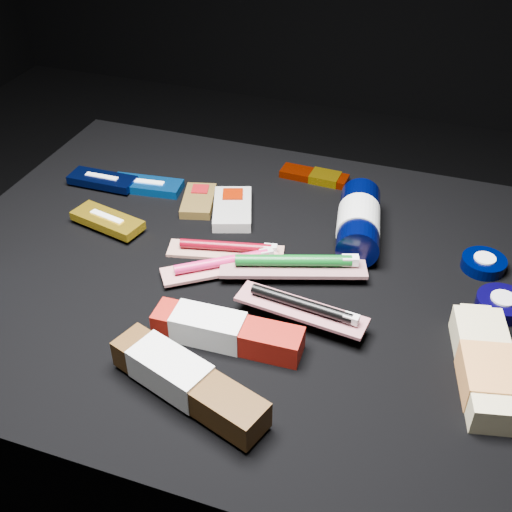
% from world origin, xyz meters
% --- Properties ---
extents(ground, '(3.00, 3.00, 0.00)m').
position_xyz_m(ground, '(0.00, 0.00, 0.00)').
color(ground, black).
rests_on(ground, ground).
extents(cloth_table, '(0.98, 0.78, 0.40)m').
position_xyz_m(cloth_table, '(0.00, 0.00, 0.20)').
color(cloth_table, black).
rests_on(cloth_table, ground).
extents(luna_bar_0, '(0.13, 0.06, 0.02)m').
position_xyz_m(luna_bar_0, '(-0.25, 0.16, 0.41)').
color(luna_bar_0, '#08428F').
rests_on(luna_bar_0, cloth_table).
extents(luna_bar_1, '(0.11, 0.05, 0.01)m').
position_xyz_m(luna_bar_1, '(-0.30, 0.16, 0.41)').
color(luna_bar_1, '#1F3FA2').
rests_on(luna_bar_1, cloth_table).
extents(luna_bar_2, '(0.12, 0.05, 0.02)m').
position_xyz_m(luna_bar_2, '(-0.33, 0.15, 0.41)').
color(luna_bar_2, black).
rests_on(luna_bar_2, cloth_table).
extents(luna_bar_3, '(0.13, 0.07, 0.02)m').
position_xyz_m(luna_bar_3, '(-0.25, 0.03, 0.41)').
color(luna_bar_3, gold).
rests_on(luna_bar_3, cloth_table).
extents(clif_bar_0, '(0.08, 0.11, 0.02)m').
position_xyz_m(clif_bar_0, '(-0.14, 0.15, 0.41)').
color(clif_bar_0, '#4E3A18').
rests_on(clif_bar_0, cloth_table).
extents(clif_bar_1, '(0.10, 0.13, 0.02)m').
position_xyz_m(clif_bar_1, '(-0.07, 0.14, 0.41)').
color(clif_bar_1, '#9E9D98').
rests_on(clif_bar_1, cloth_table).
extents(power_bar, '(0.13, 0.05, 0.02)m').
position_xyz_m(power_bar, '(0.04, 0.30, 0.41)').
color(power_bar, '#691301').
rests_on(power_bar, cloth_table).
extents(lotion_bottle, '(0.09, 0.22, 0.07)m').
position_xyz_m(lotion_bottle, '(0.15, 0.13, 0.43)').
color(lotion_bottle, black).
rests_on(lotion_bottle, cloth_table).
extents(cream_tin_upper, '(0.07, 0.07, 0.02)m').
position_xyz_m(cream_tin_upper, '(0.35, 0.12, 0.41)').
color(cream_tin_upper, black).
rests_on(cream_tin_upper, cloth_table).
extents(cream_tin_lower, '(0.07, 0.07, 0.02)m').
position_xyz_m(cream_tin_lower, '(0.38, 0.03, 0.41)').
color(cream_tin_lower, black).
rests_on(cream_tin_lower, cloth_table).
extents(bodywash_bottle, '(0.10, 0.20, 0.04)m').
position_xyz_m(bodywash_bottle, '(0.36, -0.11, 0.42)').
color(bodywash_bottle, beige).
rests_on(bodywash_bottle, cloth_table).
extents(toothbrush_pack_0, '(0.19, 0.08, 0.02)m').
position_xyz_m(toothbrush_pack_0, '(-0.04, 0.03, 0.41)').
color(toothbrush_pack_0, beige).
rests_on(toothbrush_pack_0, cloth_table).
extents(toothbrush_pack_1, '(0.17, 0.14, 0.02)m').
position_xyz_m(toothbrush_pack_1, '(-0.03, -0.02, 0.41)').
color(toothbrush_pack_1, silver).
rests_on(toothbrush_pack_1, cloth_table).
extents(toothbrush_pack_2, '(0.23, 0.12, 0.02)m').
position_xyz_m(toothbrush_pack_2, '(0.08, 0.01, 0.42)').
color(toothbrush_pack_2, '#A39B98').
rests_on(toothbrush_pack_2, cloth_table).
extents(toothbrush_pack_3, '(0.19, 0.06, 0.02)m').
position_xyz_m(toothbrush_pack_3, '(0.12, -0.09, 0.43)').
color(toothbrush_pack_3, '#ABA4A1').
rests_on(toothbrush_pack_3, cloth_table).
extents(toothpaste_carton_red, '(0.20, 0.05, 0.04)m').
position_xyz_m(toothpaste_carton_red, '(0.02, -0.16, 0.42)').
color(toothpaste_carton_red, maroon).
rests_on(toothpaste_carton_red, cloth_table).
extents(toothpaste_carton_green, '(0.22, 0.12, 0.04)m').
position_xyz_m(toothpaste_carton_green, '(0.01, -0.26, 0.43)').
color(toothpaste_carton_green, '#3E240C').
rests_on(toothpaste_carton_green, cloth_table).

